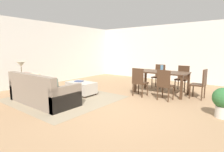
# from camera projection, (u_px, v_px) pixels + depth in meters

# --- Properties ---
(ground_plane) EXTENTS (10.80, 10.80, 0.00)m
(ground_plane) POSITION_uv_depth(u_px,v_px,m) (116.00, 108.00, 4.57)
(ground_plane) COLOR #9E7A56
(wall_back) EXTENTS (9.00, 0.12, 2.70)m
(wall_back) POSITION_uv_depth(u_px,v_px,m) (179.00, 53.00, 8.29)
(wall_back) COLOR silver
(wall_back) RESTS_ON ground_plane
(wall_left) EXTENTS (0.12, 11.00, 2.70)m
(wall_left) POSITION_uv_depth(u_px,v_px,m) (37.00, 53.00, 7.48)
(wall_left) COLOR silver
(wall_left) RESTS_ON ground_plane
(area_rug) EXTENTS (3.00, 2.80, 0.01)m
(area_rug) POSITION_uv_depth(u_px,v_px,m) (64.00, 98.00, 5.52)
(area_rug) COLOR gray
(area_rug) RESTS_ON ground_plane
(couch) EXTENTS (2.17, 0.91, 0.86)m
(couch) POSITION_uv_depth(u_px,v_px,m) (42.00, 93.00, 4.98)
(couch) COLOR gray
(couch) RESTS_ON ground_plane
(ottoman_table) EXTENTS (0.95, 0.59, 0.43)m
(ottoman_table) POSITION_uv_depth(u_px,v_px,m) (81.00, 87.00, 5.93)
(ottoman_table) COLOR #B7AD9E
(ottoman_table) RESTS_ON ground_plane
(side_table) EXTENTS (0.40, 0.40, 0.59)m
(side_table) POSITION_uv_depth(u_px,v_px,m) (22.00, 81.00, 5.89)
(side_table) COLOR olive
(side_table) RESTS_ON ground_plane
(table_lamp) EXTENTS (0.26, 0.26, 0.53)m
(table_lamp) POSITION_uv_depth(u_px,v_px,m) (21.00, 65.00, 5.81)
(table_lamp) COLOR brown
(table_lamp) RESTS_ON side_table
(dining_table) EXTENTS (1.71, 0.91, 0.76)m
(dining_table) POSITION_uv_depth(u_px,v_px,m) (162.00, 74.00, 6.07)
(dining_table) COLOR #422B1C
(dining_table) RESTS_ON ground_plane
(dining_chair_near_left) EXTENTS (0.42, 0.42, 0.92)m
(dining_chair_near_left) POSITION_uv_depth(u_px,v_px,m) (139.00, 81.00, 5.67)
(dining_chair_near_left) COLOR #422B1C
(dining_chair_near_left) RESTS_ON ground_plane
(dining_chair_near_right) EXTENTS (0.43, 0.43, 0.92)m
(dining_chair_near_right) POSITION_uv_depth(u_px,v_px,m) (165.00, 83.00, 5.20)
(dining_chair_near_right) COLOR #422B1C
(dining_chair_near_right) RESTS_ON ground_plane
(dining_chair_far_left) EXTENTS (0.41, 0.41, 0.92)m
(dining_chair_far_left) POSITION_uv_depth(u_px,v_px,m) (159.00, 75.00, 6.99)
(dining_chair_far_left) COLOR #422B1C
(dining_chair_far_left) RESTS_ON ground_plane
(dining_chair_far_right) EXTENTS (0.41, 0.41, 0.92)m
(dining_chair_far_right) POSITION_uv_depth(u_px,v_px,m) (183.00, 77.00, 6.46)
(dining_chair_far_right) COLOR #422B1C
(dining_chair_far_right) RESTS_ON ground_plane
(dining_chair_head_east) EXTENTS (0.42, 0.42, 0.92)m
(dining_chair_head_east) POSITION_uv_depth(u_px,v_px,m) (201.00, 82.00, 5.37)
(dining_chair_head_east) COLOR #422B1C
(dining_chair_head_east) RESTS_ON ground_plane
(vase_centerpiece) EXTENTS (0.10, 0.10, 0.22)m
(vase_centerpiece) POSITION_uv_depth(u_px,v_px,m) (162.00, 68.00, 6.06)
(vase_centerpiece) COLOR slate
(vase_centerpiece) RESTS_ON dining_table
(book_on_ottoman) EXTENTS (0.31, 0.27, 0.03)m
(book_on_ottoman) POSITION_uv_depth(u_px,v_px,m) (79.00, 81.00, 5.98)
(book_on_ottoman) COLOR #3F4C72
(book_on_ottoman) RESTS_ON ottoman_table
(potted_plant) EXTENTS (0.45, 0.45, 0.68)m
(potted_plant) POSITION_uv_depth(u_px,v_px,m) (223.00, 100.00, 3.88)
(potted_plant) COLOR beige
(potted_plant) RESTS_ON ground_plane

